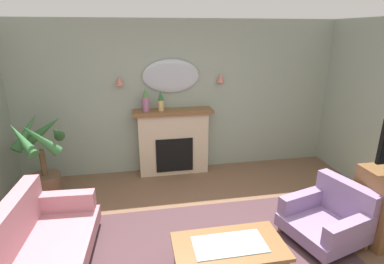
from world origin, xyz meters
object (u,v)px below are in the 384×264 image
object	(u,v)px
wall_sconce_right	(220,78)
armchair_in_corner	(330,216)
wall_sconce_left	(120,81)
mantel_vase_left	(161,100)
mantel_vase_centre	(146,101)
floral_couch	(33,250)
potted_plant_corner_palm	(42,159)
fireplace	(173,142)
wall_mirror	(171,76)
coffee_table	(229,249)

from	to	relation	value
wall_sconce_right	armchair_in_corner	bearing A→B (deg)	-71.47
wall_sconce_left	mantel_vase_left	bearing A→B (deg)	-10.46
mantel_vase_centre	wall_sconce_left	size ratio (longest dim) A/B	2.84
mantel_vase_left	floral_couch	xyz separation A→B (m)	(-1.52, -2.16, -1.01)
potted_plant_corner_palm	mantel_vase_left	bearing A→B (deg)	15.42
floral_couch	mantel_vase_left	bearing A→B (deg)	54.78
fireplace	wall_sconce_left	distance (m)	1.38
mantel_vase_left	wall_sconce_right	xyz separation A→B (m)	(1.05, 0.12, 0.32)
armchair_in_corner	wall_sconce_right	bearing A→B (deg)	108.53
fireplace	wall_mirror	world-z (taller)	wall_mirror
fireplace	coffee_table	size ratio (longest dim) A/B	1.24
fireplace	mantel_vase_left	bearing A→B (deg)	-171.94
potted_plant_corner_palm	fireplace	bearing A→B (deg)	14.71
wall_sconce_right	wall_mirror	bearing A→B (deg)	176.63
fireplace	wall_sconce_left	bearing A→B (deg)	173.84
mantel_vase_left	floral_couch	bearing A→B (deg)	-125.22
wall_sconce_left	wall_mirror	bearing A→B (deg)	3.37
mantel_vase_left	wall_sconce_left	world-z (taller)	wall_sconce_left
wall_mirror	wall_sconce_right	world-z (taller)	wall_mirror
mantel_vase_left	wall_sconce_right	bearing A→B (deg)	6.52
mantel_vase_centre	floral_couch	distance (m)	2.70
mantel_vase_centre	fireplace	bearing A→B (deg)	3.60
wall_sconce_right	potted_plant_corner_palm	size ratio (longest dim) A/B	0.11
mantel_vase_centre	floral_couch	size ratio (longest dim) A/B	0.23
wall_sconce_right	coffee_table	distance (m)	3.06
mantel_vase_left	coffee_table	world-z (taller)	mantel_vase_left
wall_mirror	armchair_in_corner	size ratio (longest dim) A/B	0.96
mantel_vase_left	potted_plant_corner_palm	distance (m)	2.01
coffee_table	wall_sconce_right	bearing A→B (deg)	76.84
mantel_vase_left	fireplace	bearing A→B (deg)	8.06
wall_sconce_right	coffee_table	size ratio (longest dim) A/B	0.13
mantel_vase_centre	coffee_table	xyz separation A→B (m)	(0.67, -2.59, -0.96)
wall_mirror	potted_plant_corner_palm	xyz separation A→B (m)	(-2.01, -0.67, -1.08)
fireplace	wall_sconce_left	xyz separation A→B (m)	(-0.85, 0.09, 1.09)
wall_mirror	potted_plant_corner_palm	world-z (taller)	wall_mirror
fireplace	floral_couch	bearing A→B (deg)	-128.25
mantel_vase_left	armchair_in_corner	bearing A→B (deg)	-50.00
coffee_table	armchair_in_corner	bearing A→B (deg)	16.99
mantel_vase_left	potted_plant_corner_palm	world-z (taller)	mantel_vase_left
mantel_vase_centre	wall_mirror	size ratio (longest dim) A/B	0.41
mantel_vase_left	potted_plant_corner_palm	size ratio (longest dim) A/B	0.26
mantel_vase_left	wall_mirror	world-z (taller)	wall_mirror
mantel_vase_centre	coffee_table	distance (m)	2.84
mantel_vase_centre	mantel_vase_left	world-z (taller)	mantel_vase_centre
fireplace	potted_plant_corner_palm	world-z (taller)	potted_plant_corner_palm
mantel_vase_left	floral_couch	size ratio (longest dim) A/B	0.19
mantel_vase_centre	potted_plant_corner_palm	xyz separation A→B (m)	(-1.56, -0.50, -0.71)
coffee_table	armchair_in_corner	distance (m)	1.47
wall_mirror	armchair_in_corner	world-z (taller)	wall_mirror
wall_sconce_right	fireplace	bearing A→B (deg)	-173.84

